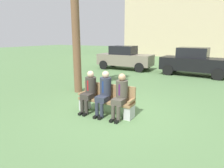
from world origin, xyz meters
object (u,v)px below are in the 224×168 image
at_px(seated_man_middle, 104,91).
at_px(parked_car_far, 194,62).
at_px(park_bench, 107,100).
at_px(seated_man_right, 120,94).
at_px(building_backdrop, 191,2).
at_px(shrub_near_bench, 112,93).
at_px(parked_car_near, 125,58).
at_px(seated_man_left, 89,89).

distance_m(seated_man_middle, parked_car_far, 8.10).
bearing_deg(park_bench, parked_car_far, 78.19).
distance_m(seated_man_right, building_backdrop, 24.01).
bearing_deg(park_bench, shrub_near_bench, 110.54).
xyz_separation_m(shrub_near_bench, parked_car_far, (2.04, 6.72, 0.54)).
height_order(park_bench, seated_man_middle, seated_man_middle).
height_order(parked_car_near, parked_car_far, same).
bearing_deg(parked_car_far, building_backdrop, 99.22).
distance_m(seated_man_left, seated_man_right, 1.07).
distance_m(parked_car_far, building_backdrop, 16.54).
bearing_deg(building_backdrop, parked_car_near, -98.24).
distance_m(shrub_near_bench, parked_car_near, 7.40).
relative_size(seated_man_left, building_backdrop, 0.08).
bearing_deg(park_bench, seated_man_left, -167.07).
height_order(parked_car_far, building_backdrop, building_backdrop).
relative_size(park_bench, seated_man_right, 1.37).
xyz_separation_m(seated_man_right, parked_car_near, (-3.57, 8.10, 0.11)).
relative_size(seated_man_left, parked_car_near, 0.33).
height_order(seated_man_left, building_backdrop, building_backdrop).
xyz_separation_m(park_bench, seated_man_middle, (-0.01, -0.12, 0.32)).
height_order(park_bench, parked_car_near, parked_car_near).
xyz_separation_m(park_bench, shrub_near_bench, (-0.41, 1.08, -0.12)).
xyz_separation_m(seated_man_right, building_backdrop, (-1.38, 23.25, 5.83)).
height_order(park_bench, parked_car_far, parked_car_far).
height_order(shrub_near_bench, building_backdrop, building_backdrop).
bearing_deg(seated_man_middle, shrub_near_bench, 108.12).
height_order(seated_man_middle, parked_car_far, parked_car_far).
height_order(seated_man_left, parked_car_near, parked_car_near).
bearing_deg(parked_car_near, shrub_near_bench, -69.02).
bearing_deg(seated_man_left, seated_man_right, 0.04).
relative_size(shrub_near_bench, parked_car_far, 0.23).
relative_size(seated_man_right, building_backdrop, 0.09).
xyz_separation_m(seated_man_right, shrub_near_bench, (-0.93, 1.21, -0.43)).
relative_size(park_bench, shrub_near_bench, 1.89).
xyz_separation_m(seated_man_middle, seated_man_right, (0.54, -0.00, -0.02)).
bearing_deg(seated_man_right, seated_man_middle, 179.68).
height_order(parked_car_near, building_backdrop, building_backdrop).
xyz_separation_m(park_bench, building_backdrop, (-0.85, 23.12, 6.14)).
xyz_separation_m(seated_man_left, seated_man_right, (1.07, 0.00, 0.00)).
relative_size(parked_car_near, building_backdrop, 0.26).
xyz_separation_m(shrub_near_bench, building_backdrop, (-0.45, 22.04, 6.26)).
bearing_deg(parked_car_near, parked_car_far, -2.07).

